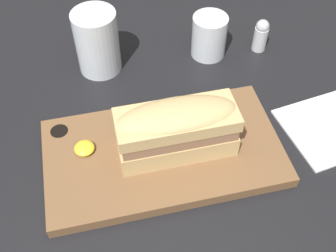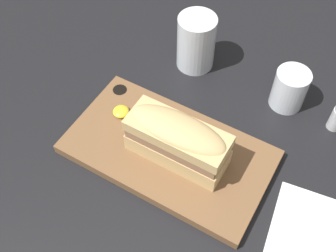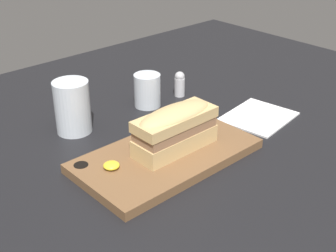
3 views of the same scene
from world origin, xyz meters
TOP-DOWN VIEW (x-y plane):
  - dining_table at (0.00, 0.00)cm, footprint 159.79×128.96cm
  - serving_board at (-7.89, -3.23)cm, footprint 36.40×20.03cm
  - sandwich at (-5.83, -3.66)cm, footprint 17.64×6.93cm
  - mustard_dollop at (-19.58, -0.89)cm, footprint 3.11×3.11cm
  - water_glass at (-14.70, 19.79)cm, footprint 7.88×7.88cm
  - wine_glass at (6.12, 19.07)cm, footprint 6.57×6.57cm
  - napkin at (21.14, -3.92)cm, footprint 17.74×15.65cm
  - salt_shaker at (16.24, 18.10)cm, footprint 2.69×2.69cm

SIDE VIEW (x-z plane):
  - dining_table at x=0.00cm, z-range 0.00..2.00cm
  - napkin at x=21.14cm, z-range 2.00..2.40cm
  - serving_board at x=-7.89cm, z-range 1.98..3.96cm
  - mustard_dollop at x=-19.58cm, z-range 3.94..5.18cm
  - salt_shaker at x=16.24cm, z-range 2.06..8.71cm
  - wine_glass at x=6.12cm, z-range 1.60..9.81cm
  - water_glass at x=-14.70cm, z-range 1.21..13.07cm
  - sandwich at x=-5.83cm, z-range 4.28..13.54cm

